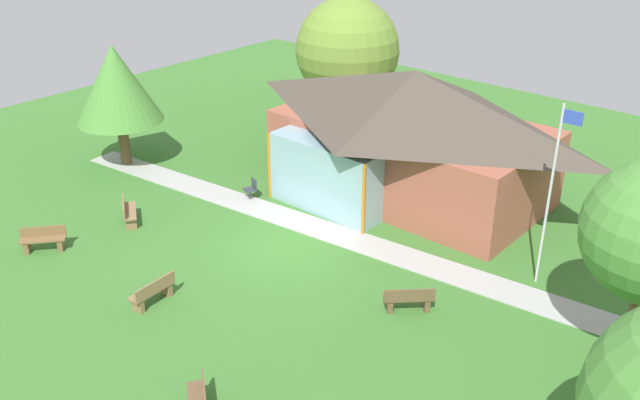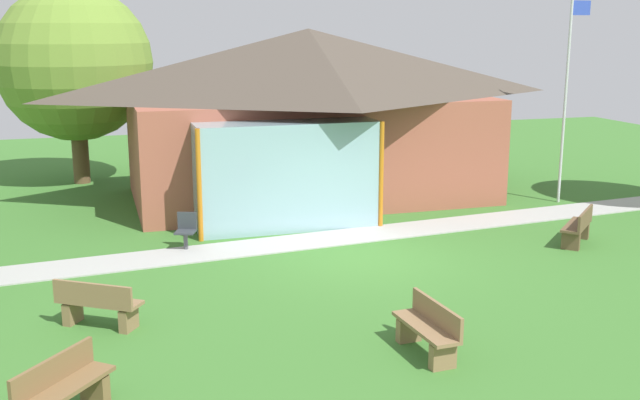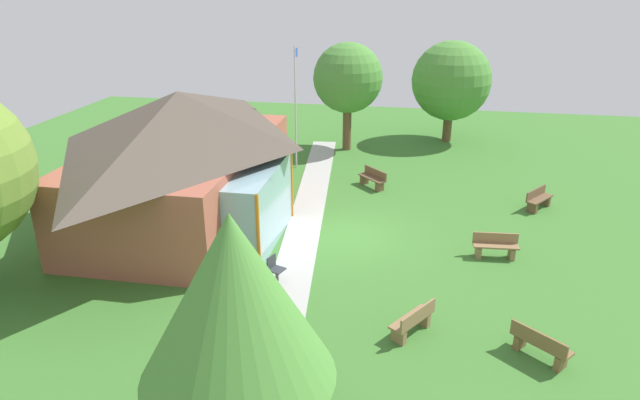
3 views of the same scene
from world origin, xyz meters
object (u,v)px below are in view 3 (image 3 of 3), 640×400
object	(u,v)px
tree_west_hedge	(234,300)
bench_front_center	(495,246)
bench_mid_right	(373,179)
pavilion	(186,155)
tree_east_hedge	(348,78)
bench_mid_left	(413,321)
tree_far_east	(451,81)
patio_chair_west	(275,270)
bench_front_right	(538,200)
flagpole	(296,103)
bench_front_left	(540,345)

from	to	relation	value
tree_west_hedge	bench_front_center	bearing A→B (deg)	-31.02
tree_west_hedge	bench_mid_right	bearing A→B (deg)	-4.06
pavilion	tree_west_hedge	world-z (taller)	tree_west_hedge
bench_front_center	tree_east_hedge	distance (m)	13.92
bench_mid_left	bench_mid_right	distance (m)	11.16
bench_mid_right	tree_far_east	bearing A→B (deg)	-66.63
bench_mid_left	patio_chair_west	bearing A→B (deg)	98.60
bench_front_center	tree_far_east	world-z (taller)	tree_far_east
pavilion	bench_front_center	bearing A→B (deg)	-96.43
bench_mid_left	tree_east_hedge	distance (m)	17.49
pavilion	bench_front_right	world-z (taller)	pavilion
pavilion	patio_chair_west	distance (m)	6.52
flagpole	bench_front_center	size ratio (longest dim) A/B	3.86
bench_front_right	tree_far_east	bearing A→B (deg)	-123.82
bench_front_center	bench_mid_right	size ratio (longest dim) A/B	1.10
flagpole	bench_mid_left	world-z (taller)	flagpole
bench_front_left	tree_far_east	size ratio (longest dim) A/B	0.25
flagpole	tree_far_east	distance (m)	9.72
bench_front_right	bench_mid_right	world-z (taller)	same
bench_mid_left	bench_mid_right	bearing A→B (deg)	44.55
bench_mid_left	patio_chair_west	xyz separation A→B (m)	(2.02, 4.29, 0.01)
bench_front_right	patio_chair_west	bearing A→B (deg)	-13.14
pavilion	bench_mid_left	xyz separation A→B (m)	(-6.23, -8.78, -2.19)
pavilion	tree_east_hedge	xyz separation A→B (m)	(10.44, -4.75, 1.29)
bench_mid_left	tree_east_hedge	size ratio (longest dim) A/B	0.26
bench_front_center	tree_west_hedge	xyz separation A→B (m)	(-9.65, 5.80, 3.21)
patio_chair_west	tree_far_east	xyz separation A→B (m)	(17.31, -5.72, 3.04)
bench_front_left	bench_front_center	distance (m)	5.45
bench_mid_left	bench_front_center	size ratio (longest dim) A/B	0.98
pavilion	bench_front_left	bearing A→B (deg)	-119.43
bench_front_center	patio_chair_west	distance (m)	7.50
bench_front_center	bench_mid_right	xyz separation A→B (m)	(6.02, 4.69, 0.00)
bench_front_left	bench_front_center	bearing A→B (deg)	135.08
bench_mid_right	tree_east_hedge	xyz separation A→B (m)	(5.70, 1.96, 3.48)
bench_front_left	bench_front_center	size ratio (longest dim) A/B	0.94
pavilion	flagpole	size ratio (longest dim) A/B	1.91
patio_chair_west	bench_front_left	bearing A→B (deg)	91.53
pavilion	bench_mid_left	size ratio (longest dim) A/B	7.55
tree_west_hedge	patio_chair_west	bearing A→B (deg)	9.33
flagpole	bench_front_left	distance (m)	16.69
bench_front_center	bench_mid_right	world-z (taller)	same
bench_front_left	bench_mid_right	world-z (taller)	same
bench_mid_left	tree_far_east	size ratio (longest dim) A/B	0.26
tree_far_east	bench_front_right	bearing A→B (deg)	-160.70
patio_chair_west	tree_west_hedge	xyz separation A→B (m)	(-6.73, -1.11, 3.20)
tree_far_east	pavilion	bearing A→B (deg)	142.08
bench_front_left	tree_west_hedge	size ratio (longest dim) A/B	0.27
flagpole	tree_west_hedge	xyz separation A→B (m)	(-17.86, -2.89, 0.37)
pavilion	bench_mid_right	bearing A→B (deg)	-54.77
pavilion	bench_mid_right	size ratio (longest dim) A/B	8.12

